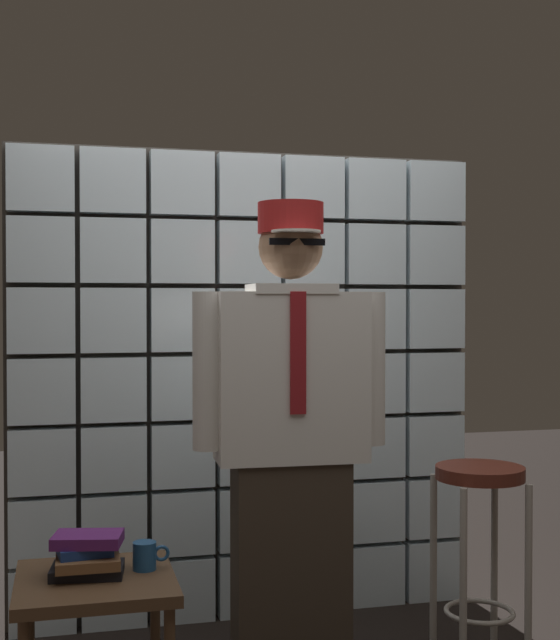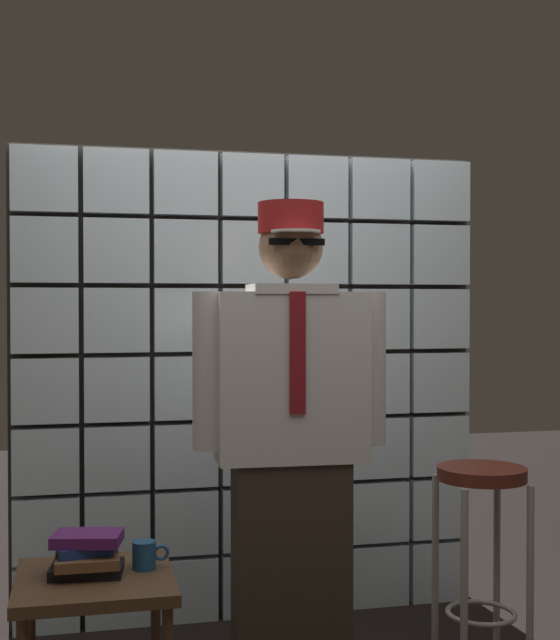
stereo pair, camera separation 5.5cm
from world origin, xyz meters
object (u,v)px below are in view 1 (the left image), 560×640
object	(u,v)px
bar_stool	(480,520)
standing_person	(291,440)
book_stack	(87,556)
coffee_mug	(145,556)
side_table	(95,597)

from	to	relation	value
bar_stool	standing_person	bearing A→B (deg)	-179.57
standing_person	book_stack	size ratio (longest dim) A/B	7.04
standing_person	book_stack	bearing A→B (deg)	-170.72
book_stack	coffee_mug	xyz separation A→B (m)	(0.20, 0.02, -0.02)
side_table	coffee_mug	distance (m)	0.21
book_stack	coffee_mug	world-z (taller)	book_stack
bar_stool	coffee_mug	xyz separation A→B (m)	(-1.28, -0.07, -0.03)
standing_person	coffee_mug	bearing A→B (deg)	-170.62
side_table	book_stack	xyz separation A→B (m)	(-0.03, 0.02, 0.14)
side_table	coffee_mug	bearing A→B (deg)	12.60
coffee_mug	bar_stool	bearing A→B (deg)	3.09
standing_person	bar_stool	distance (m)	0.83
book_stack	side_table	bearing A→B (deg)	-30.59
bar_stool	book_stack	distance (m)	1.48
bar_stool	side_table	distance (m)	1.46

